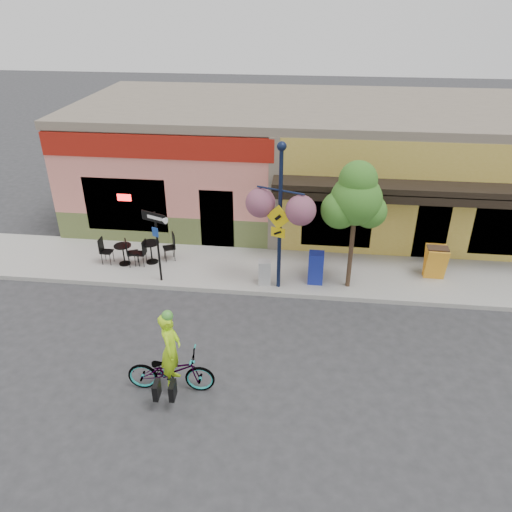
# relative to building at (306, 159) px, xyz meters

# --- Properties ---
(ground) EXTENTS (90.00, 90.00, 0.00)m
(ground) POSITION_rel_building_xyz_m (0.00, -7.50, -2.25)
(ground) COLOR #2D2D30
(ground) RESTS_ON ground
(sidewalk) EXTENTS (24.00, 3.00, 0.15)m
(sidewalk) POSITION_rel_building_xyz_m (0.00, -5.50, -2.17)
(sidewalk) COLOR #9E9B93
(sidewalk) RESTS_ON ground
(curb) EXTENTS (24.00, 0.12, 0.15)m
(curb) POSITION_rel_building_xyz_m (0.00, -6.95, -2.17)
(curb) COLOR #A8A59E
(curb) RESTS_ON ground
(building) EXTENTS (18.20, 8.20, 4.50)m
(building) POSITION_rel_building_xyz_m (0.00, 0.00, 0.00)
(building) COLOR #DE7C6D
(building) RESTS_ON ground
(bicycle) EXTENTS (2.10, 0.83, 1.08)m
(bicycle) POSITION_rel_building_xyz_m (-2.78, -11.28, -1.71)
(bicycle) COLOR maroon
(bicycle) RESTS_ON ground
(cyclist_rider) EXTENTS (0.49, 0.71, 1.88)m
(cyclist_rider) POSITION_rel_building_xyz_m (-2.73, -11.28, -1.31)
(cyclist_rider) COLOR #B6F519
(cyclist_rider) RESTS_ON ground
(lamp_post) EXTENTS (1.59, 1.06, 4.63)m
(lamp_post) POSITION_rel_building_xyz_m (-0.61, -6.60, 0.21)
(lamp_post) COLOR #111A36
(lamp_post) RESTS_ON sidewalk
(one_way_sign) EXTENTS (0.92, 0.53, 2.37)m
(one_way_sign) POSITION_rel_building_xyz_m (-4.37, -6.66, -0.91)
(one_way_sign) COLOR black
(one_way_sign) RESTS_ON sidewalk
(cafe_set_left) EXTENTS (1.55, 0.77, 0.93)m
(cafe_set_left) POSITION_rel_building_xyz_m (-5.91, -5.77, -1.64)
(cafe_set_left) COLOR black
(cafe_set_left) RESTS_ON sidewalk
(cafe_set_right) EXTENTS (1.81, 1.42, 0.97)m
(cafe_set_right) POSITION_rel_building_xyz_m (-5.02, -5.55, -1.61)
(cafe_set_right) COLOR black
(cafe_set_right) RESTS_ON sidewalk
(newspaper_box_blue) EXTENTS (0.48, 0.43, 1.05)m
(newspaper_box_blue) POSITION_rel_building_xyz_m (0.54, -6.21, -1.58)
(newspaper_box_blue) COLOR navy
(newspaper_box_blue) RESTS_ON sidewalk
(newspaper_box_grey) EXTENTS (0.41, 0.38, 0.80)m
(newspaper_box_grey) POSITION_rel_building_xyz_m (-1.06, -6.48, -1.70)
(newspaper_box_grey) COLOR #AEAEAE
(newspaper_box_grey) RESTS_ON sidewalk
(street_tree) EXTENTS (2.13, 2.13, 4.11)m
(street_tree) POSITION_rel_building_xyz_m (1.56, -6.32, -0.05)
(street_tree) COLOR #3D7A26
(street_tree) RESTS_ON sidewalk
(sandwich_board) EXTENTS (0.66, 0.49, 1.09)m
(sandwich_board) POSITION_rel_building_xyz_m (4.33, -5.66, -1.56)
(sandwich_board) COLOR orange
(sandwich_board) RESTS_ON sidewalk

